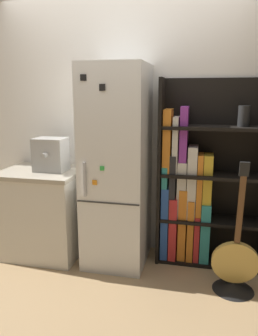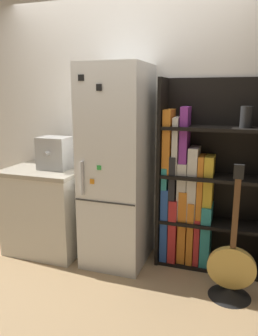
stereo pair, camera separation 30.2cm
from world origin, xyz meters
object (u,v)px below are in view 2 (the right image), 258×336
at_px(bookshelf, 198,191).
at_px(refrigerator, 117,167).
at_px(espresso_machine, 55,153).
at_px(guitar, 231,278).

bearing_deg(bookshelf, refrigerator, -166.63).
height_order(espresso_machine, guitar, espresso_machine).
xyz_separation_m(refrigerator, guitar, (1.08, -0.30, -0.76)).
bearing_deg(bookshelf, espresso_machine, -172.51).
bearing_deg(refrigerator, espresso_machine, -179.31).
bearing_deg(espresso_machine, guitar, -9.48).
height_order(refrigerator, guitar, refrigerator).
bearing_deg(guitar, refrigerator, 164.56).
distance_m(refrigerator, espresso_machine, 0.66).
distance_m(refrigerator, guitar, 1.35).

